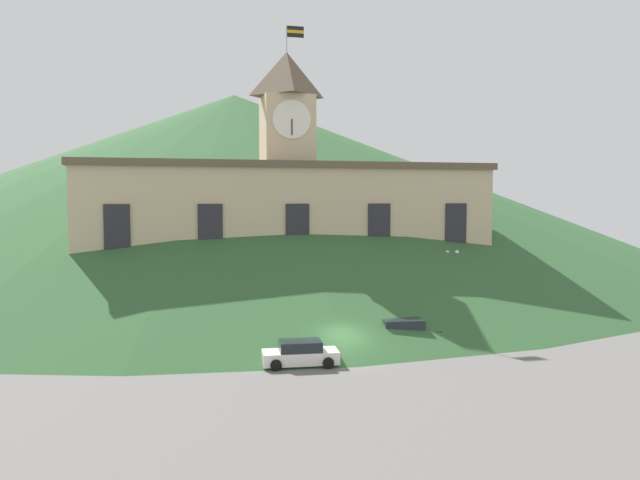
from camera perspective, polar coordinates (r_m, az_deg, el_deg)
The scene contains 13 objects.
ground_plane at distance 39.86m, azimuth 2.40°, elevation -10.61°, with size 160.00×160.00×0.00m, color #605E5B.
civic_building at distance 57.92m, azimuth -3.01°, elevation 1.08°, with size 37.41×9.91×25.65m.
banner_fence at distance 51.02m, azimuth -1.36°, elevation -6.14°, with size 33.12×0.12×2.20m.
hillside_backdrop at distance 103.49m, azimuth -7.78°, elevation 5.70°, with size 136.64×136.64×26.65m, color #2D562D.
street_lamp_far_left at distance 50.37m, azimuth -16.05°, elevation -3.78°, with size 1.26×0.36×4.61m.
street_lamp_left at distance 51.69m, azimuth -0.49°, elevation -3.66°, with size 1.26×0.36×4.30m.
street_lamp_right at distance 55.71m, azimuth 11.96°, elevation -2.48°, with size 1.26×0.36×5.40m.
car_blue_van at distance 45.44m, azimuth -14.93°, elevation -7.69°, with size 5.20×2.59×2.10m.
car_gray_pickup at distance 49.97m, azimuth 9.92°, elevation -6.74°, with size 5.46×2.75×1.75m.
car_black_suv at distance 42.96m, azimuth 7.51°, elevation -8.44°, with size 5.08×2.76×1.80m.
car_white_taxi at distance 37.68m, azimuth -1.81°, elevation -10.37°, with size 4.63×2.41×1.50m.
car_green_wagon at distance 47.10m, azimuth -2.35°, elevation -7.45°, with size 4.62×2.18×1.55m.
pedestrian at distance 47.65m, azimuth -7.43°, elevation -7.14°, with size 0.50×0.50×1.64m.
Camera 1 is at (-10.72, -37.08, 9.96)m, focal length 35.00 mm.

